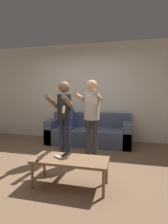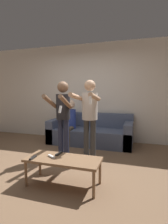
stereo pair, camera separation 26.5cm
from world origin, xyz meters
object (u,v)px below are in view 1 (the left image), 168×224
Objects in this scene: person_standing_left at (64,111)px; coffee_table at (70,161)px; person_seated at (68,120)px; remote_near at (40,159)px; remote_mid at (58,157)px; remote_far at (65,154)px; person_standing_right at (91,111)px; couch at (89,133)px.

person_standing_left is 1.28m from coffee_table.
remote_near is at bearing -82.57° from person_seated.
remote_mid is 0.15m from remote_far.
person_seated is 7.67× the size of remote_near.
person_standing_left is at bearing -76.49° from person_seated.
coffee_table is at bearing -43.94° from remote_far.
person_standing_right reaches higher than person_standing_left.
person_standing_left is at bearing 104.99° from remote_mid.
remote_far is at bearing -69.89° from person_standing_left.
person_standing_left is (-0.28, -1.13, 0.70)m from couch.
remote_mid reaches higher than coffee_table.
remote_near is at bearing -161.14° from coffee_table.
couch is at bearing 91.36° from remote_far.
remote_far reaches higher than coffee_table.
person_seated is (-0.51, -0.19, 0.36)m from couch.
couch is at bearing 94.65° from coffee_table.
couch is 0.65m from person_seated.
remote_near is 0.98× the size of remote_far.
person_standing_right reaches higher than person_seated.
person_standing_left is at bearing 110.11° from remote_far.
remote_near is at bearing -87.57° from person_standing_left.
remote_near is 0.26m from remote_mid.
couch is at bearing 104.07° from person_standing_right.
coffee_table is 7.10× the size of remote_far.
coffee_table is at bearing -65.95° from person_standing_left.
remote_near and remote_far have the same top height.
remote_far is (-0.13, 0.12, 0.05)m from coffee_table.
couch is at bearing 20.72° from person_seated.
person_standing_left is 10.45× the size of remote_near.
remote_near is at bearing -95.81° from couch.
person_standing_right is at bearing -49.91° from person_seated.
remote_near is (-0.41, -0.14, 0.05)m from coffee_table.
person_standing_left is 0.57m from person_standing_right.
person_standing_right is 10.57× the size of remote_near.
coffee_table is (0.18, -2.15, 0.09)m from couch.
person_standing_left reaches higher than person_seated.
person_standing_left is 1.45× the size of coffee_table.
person_standing_left is at bearing 92.43° from remote_near.
remote_mid and remote_far have the same top height.
coffee_table is (0.68, -1.96, -0.27)m from person_seated.
person_standing_left is 1.02m from person_seated.
remote_far is (0.33, -0.91, -0.55)m from person_standing_left.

